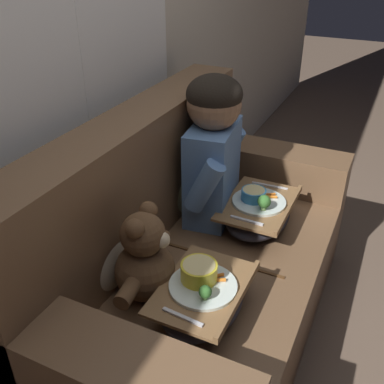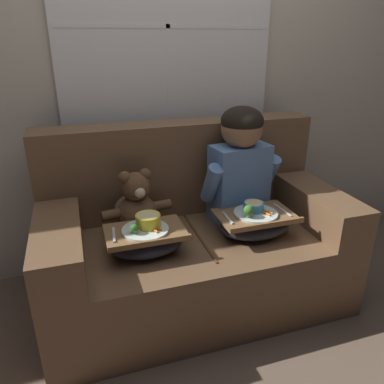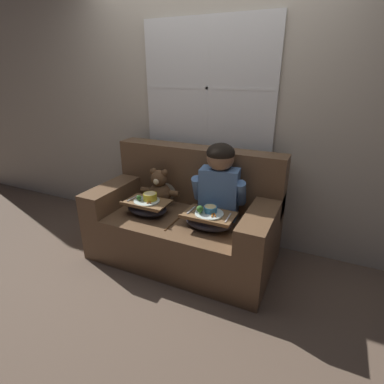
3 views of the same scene
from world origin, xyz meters
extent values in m
plane|color=brown|center=(0.00, 0.00, 0.00)|extent=(14.00, 14.00, 0.00)
cube|color=beige|center=(0.00, 0.57, 1.30)|extent=(8.00, 0.05, 2.60)
cube|color=brown|center=(0.00, 0.00, 0.22)|extent=(1.65, 0.89, 0.44)
cube|color=brown|center=(0.00, 0.33, 0.71)|extent=(1.65, 0.22, 0.55)
cube|color=brown|center=(-0.71, 0.00, 0.54)|extent=(0.22, 0.89, 0.20)
cube|color=brown|center=(0.71, 0.00, 0.54)|extent=(0.22, 0.89, 0.20)
cube|color=#513219|center=(0.00, -0.02, 0.44)|extent=(0.01, 0.63, 0.01)
ellipsoid|color=tan|center=(0.30, 0.26, 0.59)|extent=(0.33, 0.16, 0.35)
ellipsoid|color=#C1B293|center=(-0.30, 0.26, 0.59)|extent=(0.32, 0.15, 0.33)
cube|color=#5B84BC|center=(0.30, 0.11, 0.66)|extent=(0.35, 0.22, 0.45)
sphere|color=#936B4C|center=(0.30, 0.11, 0.98)|extent=(0.23, 0.23, 0.23)
ellipsoid|color=black|center=(0.30, 0.11, 1.02)|extent=(0.24, 0.24, 0.16)
cylinder|color=#5B84BC|center=(0.12, 0.06, 0.69)|extent=(0.11, 0.19, 0.25)
cylinder|color=#5B84BC|center=(0.49, 0.11, 0.69)|extent=(0.11, 0.19, 0.25)
sphere|color=brown|center=(-0.30, 0.11, 0.55)|extent=(0.22, 0.22, 0.22)
sphere|color=brown|center=(-0.30, 0.11, 0.71)|extent=(0.16, 0.16, 0.16)
sphere|color=brown|center=(-0.36, 0.10, 0.77)|extent=(0.07, 0.07, 0.07)
sphere|color=brown|center=(-0.25, 0.11, 0.77)|extent=(0.07, 0.07, 0.07)
sphere|color=beige|center=(-0.29, 0.04, 0.70)|extent=(0.06, 0.06, 0.06)
sphere|color=black|center=(-0.29, 0.02, 0.70)|extent=(0.02, 0.02, 0.02)
cylinder|color=brown|center=(-0.44, 0.09, 0.57)|extent=(0.12, 0.07, 0.06)
cylinder|color=brown|center=(-0.16, 0.12, 0.57)|extent=(0.12, 0.07, 0.06)
cylinder|color=brown|center=(-0.34, -0.01, 0.46)|extent=(0.07, 0.11, 0.06)
cylinder|color=brown|center=(-0.24, 0.00, 0.46)|extent=(0.07, 0.11, 0.06)
ellipsoid|color=#2D2D38|center=(0.30, -0.12, 0.49)|extent=(0.40, 0.27, 0.11)
cube|color=brown|center=(0.30, -0.12, 0.55)|extent=(0.42, 0.29, 0.01)
cube|color=brown|center=(0.30, -0.25, 0.56)|extent=(0.42, 0.02, 0.02)
cylinder|color=silver|center=(0.30, -0.12, 0.56)|extent=(0.24, 0.24, 0.01)
cylinder|color=#3889C1|center=(0.30, -0.09, 0.59)|extent=(0.11, 0.11, 0.05)
cylinder|color=#E5D189|center=(0.30, -0.09, 0.61)|extent=(0.10, 0.10, 0.01)
sphere|color=#38702D|center=(0.24, -0.16, 0.61)|extent=(0.06, 0.06, 0.06)
cylinder|color=#7A9E56|center=(0.24, -0.16, 0.58)|extent=(0.02, 0.02, 0.03)
cylinder|color=orange|center=(0.34, -0.16, 0.57)|extent=(0.03, 0.06, 0.01)
cylinder|color=orange|center=(0.36, -0.15, 0.57)|extent=(0.04, 0.06, 0.01)
cube|color=silver|center=(0.14, -0.12, 0.56)|extent=(0.02, 0.14, 0.01)
cube|color=silver|center=(0.47, -0.12, 0.56)|extent=(0.02, 0.17, 0.01)
ellipsoid|color=#2D2D38|center=(-0.30, -0.12, 0.49)|extent=(0.38, 0.26, 0.11)
cube|color=brown|center=(-0.30, -0.12, 0.55)|extent=(0.39, 0.27, 0.01)
cube|color=brown|center=(-0.30, -0.25, 0.56)|extent=(0.39, 0.02, 0.02)
cylinder|color=silver|center=(-0.30, -0.12, 0.56)|extent=(0.23, 0.23, 0.01)
cylinder|color=yellow|center=(-0.28, -0.10, 0.60)|extent=(0.13, 0.13, 0.06)
cylinder|color=#E5D189|center=(-0.28, -0.10, 0.63)|extent=(0.11, 0.11, 0.01)
sphere|color=#38702D|center=(-0.36, -0.15, 0.60)|extent=(0.04, 0.04, 0.04)
cylinder|color=#7A9E56|center=(-0.36, -0.15, 0.58)|extent=(0.02, 0.02, 0.02)
cylinder|color=orange|center=(-0.27, -0.16, 0.57)|extent=(0.04, 0.06, 0.01)
cylinder|color=orange|center=(-0.25, -0.15, 0.57)|extent=(0.05, 0.05, 0.01)
cube|color=silver|center=(-0.46, -0.12, 0.56)|extent=(0.02, 0.14, 0.01)
camera|label=1|loc=(-1.35, -0.58, 1.59)|focal=42.00mm
camera|label=2|loc=(-0.58, -1.75, 1.44)|focal=35.00mm
camera|label=3|loc=(1.11, -2.17, 1.65)|focal=28.00mm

